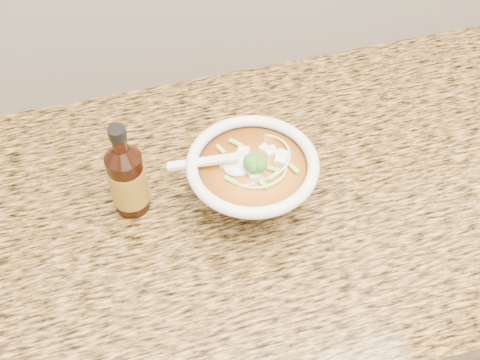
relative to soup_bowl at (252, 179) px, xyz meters
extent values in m
cube|color=#361C10|center=(0.19, 0.01, -0.52)|extent=(4.00, 0.65, 0.86)
cube|color=#A1723B|center=(0.19, 0.01, -0.07)|extent=(4.00, 0.68, 0.04)
cylinder|color=silver|center=(0.00, 0.00, -0.04)|extent=(0.08, 0.08, 0.01)
torus|color=silver|center=(0.00, 0.00, 0.04)|extent=(0.21, 0.21, 0.02)
torus|color=beige|center=(-0.01, -0.01, 0.03)|extent=(0.08, 0.08, 0.00)
torus|color=beige|center=(0.00, 0.00, 0.03)|extent=(0.07, 0.07, 0.00)
torus|color=beige|center=(-0.01, -0.01, 0.03)|extent=(0.13, 0.13, 0.00)
torus|color=beige|center=(-0.02, 0.01, 0.02)|extent=(0.11, 0.11, 0.00)
torus|color=beige|center=(-0.01, -0.01, 0.02)|extent=(0.07, 0.07, 0.00)
torus|color=beige|center=(0.02, 0.01, 0.02)|extent=(0.11, 0.11, 0.00)
torus|color=beige|center=(0.01, 0.01, 0.02)|extent=(0.12, 0.12, 0.00)
cube|color=silver|center=(-0.03, -0.05, 0.03)|extent=(0.02, 0.02, 0.02)
cube|color=silver|center=(-0.06, 0.00, 0.03)|extent=(0.02, 0.02, 0.02)
cube|color=silver|center=(0.04, -0.03, 0.03)|extent=(0.02, 0.02, 0.02)
cube|color=silver|center=(0.04, 0.03, 0.03)|extent=(0.02, 0.02, 0.02)
cube|color=silver|center=(-0.01, -0.05, 0.03)|extent=(0.02, 0.02, 0.02)
cube|color=silver|center=(-0.02, -0.01, 0.03)|extent=(0.02, 0.02, 0.02)
cube|color=silver|center=(0.02, -0.04, 0.03)|extent=(0.02, 0.02, 0.02)
cube|color=silver|center=(0.05, 0.02, 0.03)|extent=(0.02, 0.02, 0.01)
ellipsoid|color=#196014|center=(0.01, -0.01, 0.05)|extent=(0.04, 0.04, 0.03)
cylinder|color=#90D552|center=(-0.02, -0.05, 0.03)|extent=(0.02, 0.01, 0.01)
cylinder|color=#90D552|center=(-0.04, 0.01, 0.03)|extent=(0.02, 0.02, 0.01)
cylinder|color=#90D552|center=(-0.04, 0.03, 0.03)|extent=(0.02, 0.02, 0.01)
cylinder|color=#90D552|center=(0.06, -0.03, 0.03)|extent=(0.01, 0.02, 0.01)
cylinder|color=#90D552|center=(0.01, -0.03, 0.03)|extent=(0.02, 0.02, 0.01)
cylinder|color=#90D552|center=(-0.06, 0.02, 0.03)|extent=(0.02, 0.01, 0.01)
cylinder|color=#90D552|center=(-0.05, 0.04, 0.03)|extent=(0.02, 0.01, 0.01)
ellipsoid|color=silver|center=(-0.02, 0.01, 0.03)|extent=(0.05, 0.05, 0.02)
cube|color=silver|center=(-0.07, 0.02, 0.04)|extent=(0.11, 0.04, 0.03)
cylinder|color=#371407|center=(-0.19, 0.04, 0.01)|extent=(0.07, 0.07, 0.12)
cylinder|color=#371407|center=(-0.19, 0.04, 0.10)|extent=(0.03, 0.03, 0.02)
cylinder|color=black|center=(-0.19, 0.04, 0.12)|extent=(0.03, 0.03, 0.02)
cylinder|color=red|center=(-0.19, 0.04, 0.01)|extent=(0.07, 0.07, 0.07)
camera|label=1|loc=(-0.18, -0.57, 0.73)|focal=45.00mm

